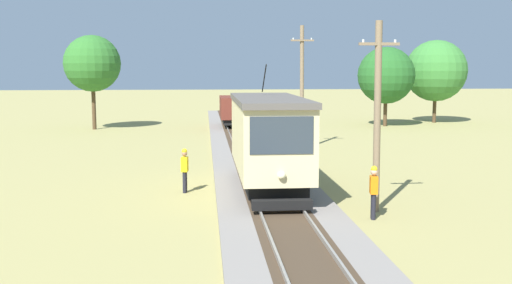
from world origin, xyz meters
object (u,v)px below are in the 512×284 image
Objects in this scene: second_worker at (185,168)px; tree_right_near at (436,71)px; utility_pole_mid at (302,86)px; gravel_pile at (286,123)px; freight_car at (235,110)px; tree_left_near at (92,64)px; track_worker at (374,190)px; red_tram at (268,138)px; utility_pole_near_tram at (377,115)px; tree_left_far at (386,75)px.

tree_right_near is at bearing -118.17° from second_worker.
utility_pole_mid reaches higher than gravel_pile.
tree_left_near reaches higher than freight_car.
utility_pole_mid is at bearing -132.35° from tree_right_near.
second_worker is 36.02m from tree_right_near.
track_worker is 7.88m from second_worker.
tree_right_near is (15.41, 33.20, 3.72)m from track_worker.
tree_left_near is at bearing 114.15° from red_tram.
red_tram is at bearing 135.92° from utility_pole_near_tram.
red_tram is at bearing -176.23° from second_worker.
tree_left_near is (-11.44, 25.51, 3.11)m from red_tram.
utility_pole_near_tram is at bearing 160.96° from second_worker.
red_tram is 22.43m from gravel_pile.
gravel_pile is at bearing -98.99° from second_worker.
track_worker and second_worker have the same top height.
freight_car is 24.94m from second_worker.
tree_right_near reaches higher than red_tram.
tree_left_near is (-15.25, 3.46, 4.62)m from gravel_pile.
second_worker is 0.24× the size of tree_right_near.
gravel_pile is at bearing 80.20° from red_tram.
tree_right_near is (15.02, 32.08, 1.33)m from utility_pole_near_tram.
gravel_pile is 0.47× the size of tree_left_far.
track_worker is 0.26× the size of tree_left_far.
red_tram reaches higher than second_worker.
red_tram is 2.71× the size of gravel_pile.
red_tram is 4.79× the size of track_worker.
freight_car is at bearing 90.01° from red_tram.
second_worker is (-3.32, 0.31, -1.21)m from red_tram.
freight_car is 28.57m from utility_pole_near_tram.
tree_right_near is at bearing 57.41° from red_tram.
freight_car reaches higher than gravel_pile.
freight_car is 13.25m from tree_left_far.
tree_right_near is 6.18m from tree_left_far.
tree_right_near is (14.60, 6.75, 4.02)m from gravel_pile.
utility_pole_mid is at bearing -41.63° from tree_left_near.
utility_pole_near_tram is at bearing -62.75° from tree_left_near.
track_worker is at bearing -91.76° from gravel_pile.
red_tram is 4.79× the size of second_worker.
utility_pole_near_tram is 15.62m from utility_pole_mid.
utility_pole_mid reaches higher than utility_pole_near_tram.
tree_left_near reaches higher than utility_pole_near_tram.
tree_left_far reaches higher than track_worker.
freight_car is 0.77× the size of tree_left_far.
tree_left_far is (-5.48, -2.82, -0.38)m from tree_right_near.
utility_pole_mid is at bearing -82.19° from track_worker.
red_tram is 28.12m from tree_left_near.
tree_left_far is (16.24, 25.67, 3.34)m from second_worker.
tree_left_near is at bearing 167.23° from gravel_pile.
utility_pole_mid is 19.89m from tree_left_near.
red_tram is 1.14× the size of utility_pole_mid.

